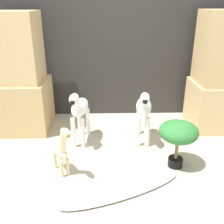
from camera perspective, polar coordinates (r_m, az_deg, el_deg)
name	(u,v)px	position (r m, az deg, el deg)	size (l,w,h in m)	color
ground_plane	(127,183)	(2.55, 3.38, -15.13)	(14.00, 14.00, 0.00)	#B2A88E
wall_back	(119,39)	(3.73, 1.64, 15.70)	(6.40, 0.08, 2.20)	#2D2B28
rock_pillar_left	(20,79)	(3.50, -19.38, 6.81)	(0.66, 0.64, 1.48)	tan
rock_pillar_right	(221,75)	(3.63, 22.59, 7.35)	(0.66, 0.64, 1.49)	tan
zebra_right	(144,109)	(3.05, 6.91, 0.58)	(0.23, 0.57, 0.68)	white
zebra_left	(79,110)	(3.03, -7.11, 0.38)	(0.23, 0.57, 0.68)	white
giraffe_figurine	(62,150)	(2.55, -10.91, -8.02)	(0.27, 0.36, 0.55)	beige
potted_palm_front	(178,134)	(2.65, 14.25, -4.65)	(0.39, 0.39, 0.50)	black
surfboard	(121,189)	(2.44, 1.97, -16.46)	(1.18, 0.69, 0.09)	silver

